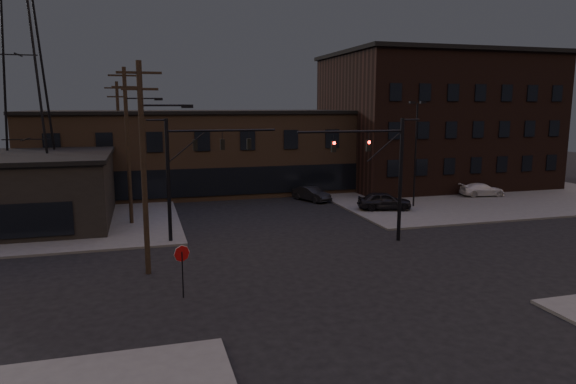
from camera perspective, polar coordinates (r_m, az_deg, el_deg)
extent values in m
plane|color=black|center=(28.26, 4.69, -8.57)|extent=(140.00, 140.00, 0.00)
cube|color=#474744|center=(57.36, 17.63, 0.39)|extent=(30.00, 30.00, 0.15)
cube|color=#4C3728|center=(54.16, -5.77, 4.46)|extent=(40.00, 12.00, 8.00)
cube|color=black|center=(60.09, 15.85, 7.52)|extent=(22.00, 16.00, 14.00)
cylinder|color=black|center=(34.01, 12.38, 1.27)|extent=(0.24, 0.24, 8.00)
cylinder|color=black|center=(32.19, 7.06, 6.68)|extent=(7.00, 0.14, 0.14)
cube|color=#FF140C|center=(32.72, 8.91, 5.11)|extent=(0.28, 0.22, 0.70)
cube|color=#FF140C|center=(31.81, 5.08, 5.06)|extent=(0.28, 0.22, 0.70)
cylinder|color=black|center=(33.47, -13.14, 1.11)|extent=(0.24, 0.24, 8.00)
cylinder|color=black|center=(33.52, -7.33, 6.79)|extent=(7.00, 0.14, 0.14)
cube|color=black|center=(33.35, -10.28, 5.15)|extent=(0.28, 0.22, 0.70)
cube|color=black|center=(33.57, -7.30, 5.26)|extent=(0.28, 0.22, 0.70)
cube|color=black|center=(33.88, -4.36, 5.34)|extent=(0.28, 0.22, 0.70)
cylinder|color=black|center=(24.39, -11.63, -8.99)|extent=(0.06, 0.06, 2.20)
cylinder|color=maroon|center=(24.11, -11.71, -6.72)|extent=(0.72, 0.33, 0.76)
cylinder|color=black|center=(27.29, -15.74, 2.30)|extent=(0.28, 0.28, 11.00)
cube|color=black|center=(27.14, -16.22, 12.62)|extent=(2.20, 0.12, 0.12)
cube|color=black|center=(27.11, -16.14, 10.93)|extent=(1.80, 0.12, 0.12)
cube|color=black|center=(27.20, -11.15, 9.33)|extent=(0.60, 0.25, 0.18)
cylinder|color=black|center=(39.22, -17.37, 4.71)|extent=(0.28, 0.28, 11.50)
cube|color=black|center=(39.16, -17.75, 12.23)|extent=(2.20, 0.12, 0.12)
cube|color=black|center=(39.13, -17.69, 11.06)|extent=(1.80, 0.12, 0.12)
cube|color=black|center=(39.12, -14.21, 9.97)|extent=(0.60, 0.25, 0.18)
cylinder|color=black|center=(51.24, -18.20, 5.43)|extent=(0.28, 0.28, 11.00)
cube|color=black|center=(51.16, -18.50, 10.91)|extent=(2.20, 0.12, 0.12)
cube|color=black|center=(51.14, -18.45, 10.01)|extent=(1.80, 0.12, 0.12)
cylinder|color=black|center=(45.34, 13.97, 3.87)|extent=(0.14, 0.14, 9.00)
cube|color=black|center=(44.89, 13.65, 9.65)|extent=(0.50, 0.28, 0.18)
cube|color=black|center=(45.39, 14.76, 9.60)|extent=(0.50, 0.28, 0.18)
cylinder|color=black|center=(52.71, 16.94, 4.50)|extent=(0.14, 0.14, 9.00)
cube|color=black|center=(52.27, 16.72, 9.47)|extent=(0.50, 0.28, 0.18)
cube|color=black|center=(52.81, 17.65, 9.43)|extent=(0.50, 0.28, 0.18)
imported|color=black|center=(43.77, 10.66, -0.96)|extent=(4.74, 2.83, 1.51)
imported|color=silver|center=(52.96, 20.76, 0.25)|extent=(4.48, 2.40, 1.23)
imported|color=black|center=(47.80, 2.62, -0.20)|extent=(2.94, 4.29, 1.34)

